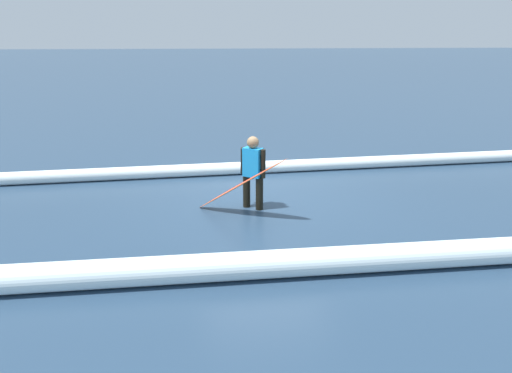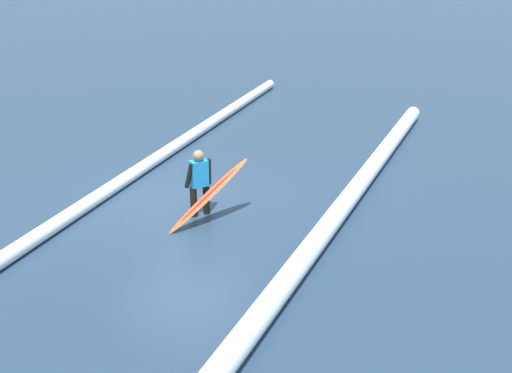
{
  "view_description": "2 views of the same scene",
  "coord_description": "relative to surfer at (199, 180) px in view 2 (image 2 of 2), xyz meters",
  "views": [
    {
      "loc": [
        1.06,
        8.79,
        3.15
      ],
      "look_at": [
        0.33,
        1.45,
        0.72
      ],
      "focal_mm": 32.75,
      "sensor_mm": 36.0,
      "label": 1
    },
    {
      "loc": [
        10.61,
        6.59,
        5.58
      ],
      "look_at": [
        0.78,
        2.03,
        1.06
      ],
      "focal_mm": 45.51,
      "sensor_mm": 36.0,
      "label": 2
    }
  ],
  "objects": [
    {
      "name": "wave_crest_foreground",
      "position": [
        -1.2,
        -2.34,
        -0.62
      ],
      "size": [
        18.02,
        1.47,
        0.29
      ],
      "primitive_type": "cylinder",
      "rotation": [
        0.0,
        1.57,
        0.07
      ],
      "color": "white",
      "rests_on": "ground_plane"
    },
    {
      "name": "wave_crest_midground",
      "position": [
        1.34,
        2.67,
        -0.57
      ],
      "size": [
        19.65,
        0.84,
        0.38
      ],
      "primitive_type": "cylinder",
      "rotation": [
        0.0,
        1.57,
        0.02
      ],
      "color": "white",
      "rests_on": "ground_plane"
    },
    {
      "name": "ground_plane",
      "position": [
        -0.3,
        -0.57,
        -0.77
      ],
      "size": [
        185.25,
        185.25,
        0.0
      ],
      "primitive_type": "plane",
      "color": "navy"
    },
    {
      "name": "surfer",
      "position": [
        0.0,
        0.0,
        0.0
      ],
      "size": [
        0.44,
        0.42,
        1.38
      ],
      "rotation": [
        0.0,
        0.0,
        5.65
      ],
      "color": "black",
      "rests_on": "ground_plane"
    },
    {
      "name": "surfboard",
      "position": [
        0.25,
        0.34,
        -0.18
      ],
      "size": [
        1.66,
        1.15,
        1.19
      ],
      "color": "#E55926",
      "rests_on": "ground_plane"
    }
  ]
}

